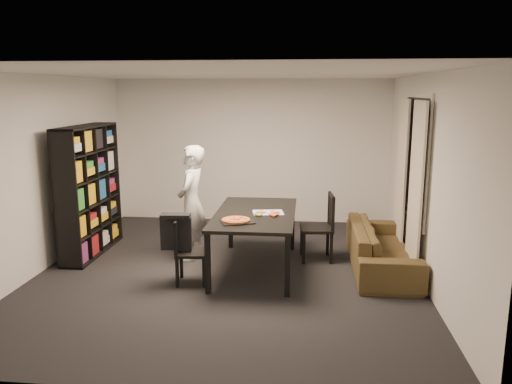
# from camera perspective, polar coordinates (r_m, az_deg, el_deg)

# --- Properties ---
(room) EXTENTS (5.01, 5.51, 2.61)m
(room) POSITION_cam_1_polar(r_m,az_deg,el_deg) (6.46, -3.30, 1.78)
(room) COLOR black
(room) RESTS_ON ground
(window_pane) EXTENTS (0.02, 1.40, 1.60)m
(window_pane) POSITION_cam_1_polar(r_m,az_deg,el_deg) (7.09, 17.79, 3.76)
(window_pane) COLOR black
(window_pane) RESTS_ON room
(window_frame) EXTENTS (0.03, 1.52, 1.72)m
(window_frame) POSITION_cam_1_polar(r_m,az_deg,el_deg) (7.09, 17.75, 3.76)
(window_frame) COLOR white
(window_frame) RESTS_ON room
(curtain_left) EXTENTS (0.03, 0.70, 2.25)m
(curtain_left) POSITION_cam_1_polar(r_m,az_deg,el_deg) (6.63, 17.78, 0.18)
(curtain_left) COLOR beige
(curtain_left) RESTS_ON room
(curtain_right) EXTENTS (0.03, 0.70, 2.25)m
(curtain_right) POSITION_cam_1_polar(r_m,az_deg,el_deg) (7.63, 16.22, 1.71)
(curtain_right) COLOR beige
(curtain_right) RESTS_ON room
(bookshelf) EXTENTS (0.35, 1.50, 1.90)m
(bookshelf) POSITION_cam_1_polar(r_m,az_deg,el_deg) (7.72, -18.53, 0.16)
(bookshelf) COLOR black
(bookshelf) RESTS_ON room
(dining_table) EXTENTS (1.05, 1.90, 0.79)m
(dining_table) POSITION_cam_1_polar(r_m,az_deg,el_deg) (6.69, -0.09, -2.94)
(dining_table) COLOR black
(dining_table) RESTS_ON room
(chair_left) EXTENTS (0.42, 0.42, 0.83)m
(chair_left) POSITION_cam_1_polar(r_m,az_deg,el_deg) (6.34, -8.06, -6.20)
(chair_left) COLOR black
(chair_left) RESTS_ON room
(chair_right) EXTENTS (0.49, 0.49, 0.96)m
(chair_right) POSITION_cam_1_polar(r_m,az_deg,el_deg) (7.17, 7.68, -3.47)
(chair_right) COLOR black
(chair_right) RESTS_ON room
(draped_jacket) EXTENTS (0.39, 0.20, 0.46)m
(draped_jacket) POSITION_cam_1_polar(r_m,az_deg,el_deg) (6.30, -9.14, -4.34)
(draped_jacket) COLOR black
(draped_jacket) RESTS_ON chair_left
(person) EXTENTS (0.43, 0.62, 1.64)m
(person) POSITION_cam_1_polar(r_m,az_deg,el_deg) (7.17, -7.36, -1.22)
(person) COLOR silver
(person) RESTS_ON room
(baking_tray) EXTENTS (0.49, 0.44, 0.01)m
(baking_tray) POSITION_cam_1_polar(r_m,az_deg,el_deg) (6.20, -2.17, -3.38)
(baking_tray) COLOR black
(baking_tray) RESTS_ON dining_table
(pepperoni_pizza) EXTENTS (0.35, 0.35, 0.03)m
(pepperoni_pizza) POSITION_cam_1_polar(r_m,az_deg,el_deg) (6.19, -2.31, -3.21)
(pepperoni_pizza) COLOR #A35F2F
(pepperoni_pizza) RESTS_ON dining_table
(kitchen_towel) EXTENTS (0.44, 0.36, 0.01)m
(kitchen_towel) POSITION_cam_1_polar(r_m,az_deg,el_deg) (6.65, 1.38, -2.37)
(kitchen_towel) COLOR white
(kitchen_towel) RESTS_ON dining_table
(pizza_slices) EXTENTS (0.41, 0.36, 0.01)m
(pizza_slices) POSITION_cam_1_polar(r_m,az_deg,el_deg) (6.57, 1.21, -2.45)
(pizza_slices) COLOR #D58442
(pizza_slices) RESTS_ON dining_table
(sofa) EXTENTS (0.80, 2.04, 0.60)m
(sofa) POSITION_cam_1_polar(r_m,az_deg,el_deg) (7.05, 14.16, -6.11)
(sofa) COLOR #3B2D17
(sofa) RESTS_ON room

